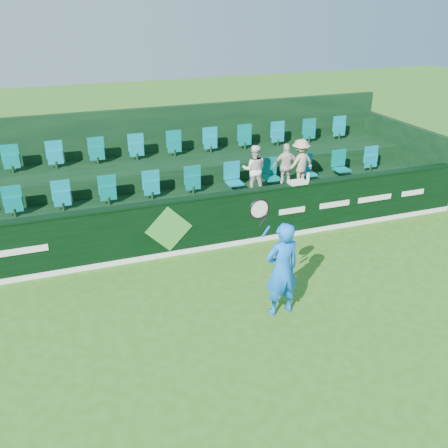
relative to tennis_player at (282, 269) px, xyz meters
name	(u,v)px	position (x,y,z in m)	size (l,w,h in m)	color
ground	(229,362)	(-1.41, -1.01, -0.94)	(60.00, 60.00, 0.00)	#316618
sponsor_hoarding	(168,228)	(-1.41, 2.98, -0.27)	(16.00, 0.25, 1.35)	black
stand_tier_front	(158,220)	(-1.41, 4.09, -0.54)	(16.00, 2.00, 0.80)	black
stand_tier_back	(142,186)	(-1.41, 5.99, -0.29)	(16.00, 1.80, 1.30)	black
stand_rear	(137,162)	(-1.41, 6.43, 0.27)	(16.00, 4.10, 2.60)	black
seat_row_front	(152,189)	(-1.41, 4.49, 0.16)	(13.50, 0.50, 0.60)	#077D91
seat_row_back	(137,150)	(-1.41, 6.29, 0.66)	(13.50, 0.50, 0.60)	#077D91
tennis_player	(282,269)	(0.00, 0.00, 0.00)	(1.16, 0.50, 2.51)	blue
spectator_left	(254,169)	(1.18, 4.11, 0.49)	(0.62, 0.48, 1.27)	white
spectator_middle	(286,166)	(2.10, 4.11, 0.47)	(0.72, 0.30, 1.23)	beige
spectator_right	(300,163)	(2.51, 4.11, 0.51)	(0.84, 0.48, 1.30)	tan
towel	(298,182)	(1.85, 2.99, 0.44)	(0.43, 0.28, 0.06)	silver
drinks_bottle	(308,178)	(2.13, 2.99, 0.52)	(0.07, 0.07, 0.23)	silver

